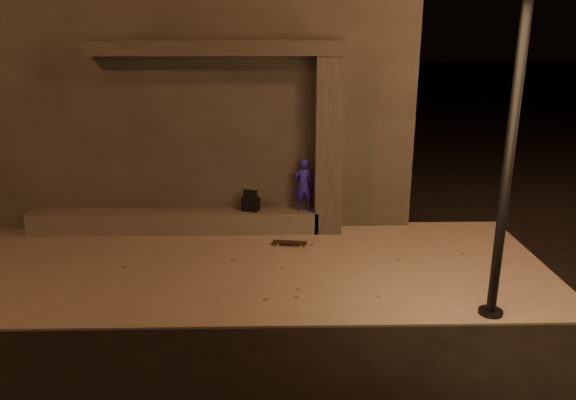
{
  "coord_description": "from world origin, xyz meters",
  "views": [
    {
      "loc": [
        0.62,
        -7.39,
        4.19
      ],
      "look_at": [
        0.84,
        2.0,
        1.26
      ],
      "focal_mm": 35.0,
      "sensor_mm": 36.0,
      "label": 1
    }
  ],
  "objects_px": {
    "backpack": "(251,203)",
    "skateboard": "(290,243)",
    "skateboarder": "(303,185)",
    "street_lamp_0": "(526,21)",
    "column": "(328,147)"
  },
  "relations": [
    {
      "from": "column",
      "to": "street_lamp_0",
      "type": "distance_m",
      "value": 4.88
    },
    {
      "from": "skateboard",
      "to": "skateboarder",
      "type": "bearing_deg",
      "value": 79.08
    },
    {
      "from": "skateboard",
      "to": "street_lamp_0",
      "type": "relative_size",
      "value": 0.09
    },
    {
      "from": "backpack",
      "to": "skateboard",
      "type": "bearing_deg",
      "value": -27.27
    },
    {
      "from": "skateboarder",
      "to": "street_lamp_0",
      "type": "bearing_deg",
      "value": 120.98
    },
    {
      "from": "column",
      "to": "skateboard",
      "type": "height_order",
      "value": "column"
    },
    {
      "from": "backpack",
      "to": "skateboard",
      "type": "distance_m",
      "value": 1.29
    },
    {
      "from": "backpack",
      "to": "skateboard",
      "type": "xyz_separation_m",
      "value": [
        0.79,
        -0.85,
        -0.55
      ]
    },
    {
      "from": "column",
      "to": "street_lamp_0",
      "type": "xyz_separation_m",
      "value": [
        2.15,
        -3.66,
        2.41
      ]
    },
    {
      "from": "skateboarder",
      "to": "street_lamp_0",
      "type": "height_order",
      "value": "street_lamp_0"
    },
    {
      "from": "skateboarder",
      "to": "street_lamp_0",
      "type": "xyz_separation_m",
      "value": [
        2.65,
        -3.66,
        3.2
      ]
    },
    {
      "from": "street_lamp_0",
      "to": "backpack",
      "type": "bearing_deg",
      "value": 135.65
    },
    {
      "from": "skateboard",
      "to": "street_lamp_0",
      "type": "height_order",
      "value": "street_lamp_0"
    },
    {
      "from": "backpack",
      "to": "skateboard",
      "type": "height_order",
      "value": "backpack"
    },
    {
      "from": "column",
      "to": "backpack",
      "type": "height_order",
      "value": "column"
    }
  ]
}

